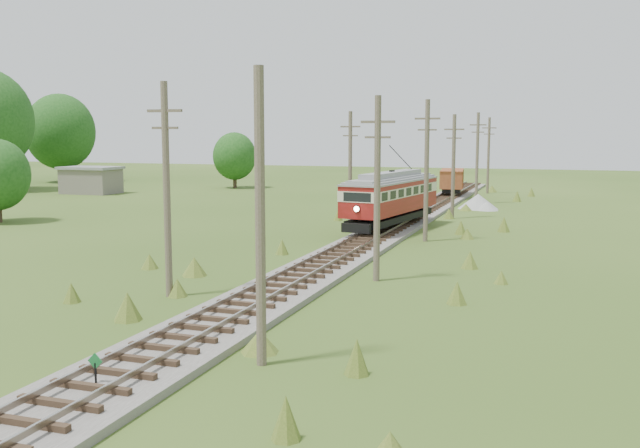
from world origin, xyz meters
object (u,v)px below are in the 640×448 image
at_px(gravel_pile, 479,202).
at_px(switch_marker, 95,369).
at_px(gondola, 452,180).
at_px(streetcar, 392,195).

bearing_deg(gravel_pile, switch_marker, -95.04).
bearing_deg(gondola, switch_marker, -97.04).
bearing_deg(switch_marker, streetcar, 89.66).
distance_m(streetcar, gondola, 28.70).
bearing_deg(streetcar, gondola, 98.44).
xyz_separation_m(switch_marker, gondola, (0.20, 62.32, 1.24)).
xyz_separation_m(switch_marker, gravel_pile, (4.46, 50.65, 0.01)).
relative_size(streetcar, gravel_pile, 3.04).
height_order(streetcar, gravel_pile, streetcar).
distance_m(switch_marker, gravel_pile, 50.84).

